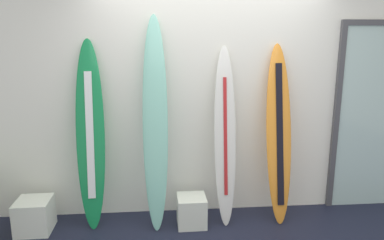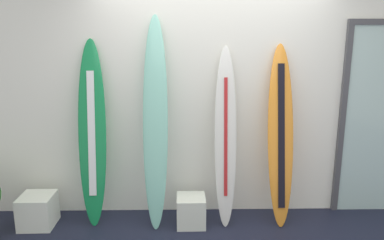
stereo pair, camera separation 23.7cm
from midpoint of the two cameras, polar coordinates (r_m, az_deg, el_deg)
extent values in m
cube|color=white|center=(3.94, 4.84, 5.04)|extent=(7.20, 0.20, 2.80)
ellipsoid|color=#168346|center=(3.81, -14.03, -2.12)|extent=(0.30, 0.39, 1.95)
cube|color=white|center=(3.78, -14.13, -2.15)|extent=(0.08, 0.23, 1.28)
ellipsoid|color=#84CFBC|center=(3.64, -4.05, -0.52)|extent=(0.26, 0.46, 2.19)
ellipsoid|color=silver|center=(3.74, 7.22, -2.70)|extent=(0.24, 0.42, 1.87)
cube|color=#B42023|center=(3.71, 7.28, -2.73)|extent=(0.04, 0.25, 1.21)
cone|color=black|center=(3.91, 7.15, -14.15)|extent=(0.07, 0.09, 0.11)
ellipsoid|color=orange|center=(3.85, 15.76, -2.45)|extent=(0.28, 0.45, 1.90)
cube|color=black|center=(3.81, 15.92, -2.49)|extent=(0.07, 0.31, 1.47)
cube|color=white|center=(4.14, -21.99, -13.36)|extent=(0.35, 0.35, 0.34)
cube|color=white|center=(3.87, 1.65, -14.39)|extent=(0.30, 0.30, 0.32)
cube|color=#47474C|center=(4.28, 24.37, -0.35)|extent=(0.06, 0.06, 2.08)
camera|label=1|loc=(0.12, -88.13, 0.42)|focal=33.20mm
camera|label=2|loc=(0.12, 91.87, -0.42)|focal=33.20mm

